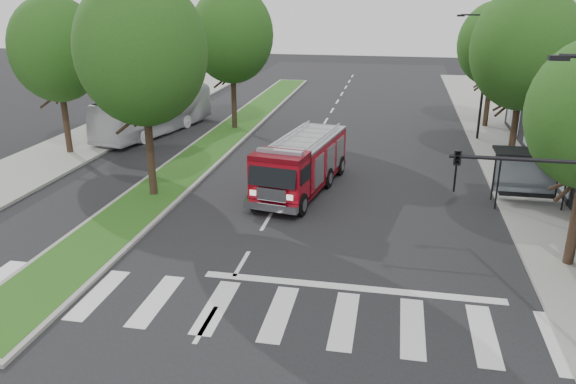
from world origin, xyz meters
name	(u,v)px	position (x,y,z in m)	size (l,w,h in m)	color
ground	(242,264)	(0.00, 0.00, 0.00)	(140.00, 140.00, 0.00)	black
sidewalk_right	(545,192)	(12.50, 10.00, 0.07)	(5.00, 80.00, 0.15)	gray
sidewalk_left	(43,162)	(-14.50, 10.00, 0.07)	(5.00, 80.00, 0.15)	gray
median	(227,135)	(-6.00, 18.00, 0.08)	(3.00, 50.00, 0.15)	gray
bus_shelter	(530,163)	(11.20, 8.15, 2.04)	(3.20, 1.60, 2.61)	black
tree_right_mid	(525,48)	(11.50, 14.00, 6.49)	(5.60, 5.60, 9.72)	black
tree_right_far	(494,44)	(11.50, 24.00, 5.84)	(5.00, 5.00, 8.73)	black
tree_median_near	(142,51)	(-6.00, 6.00, 6.81)	(5.80, 5.80, 10.16)	black
tree_median_far	(232,35)	(-6.00, 20.00, 6.49)	(5.60, 5.60, 9.72)	black
tree_left_mid	(56,49)	(-14.00, 12.00, 6.16)	(5.20, 5.20, 9.16)	black
streetlight_right_far	(482,72)	(10.35, 20.00, 4.48)	(2.11, 0.20, 8.00)	black
fire_engine	(301,164)	(0.78, 8.20, 1.35)	(3.73, 8.41, 2.82)	#5A040C
city_bus	(155,112)	(-11.06, 18.02, 1.49)	(2.51, 10.71, 2.98)	silver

